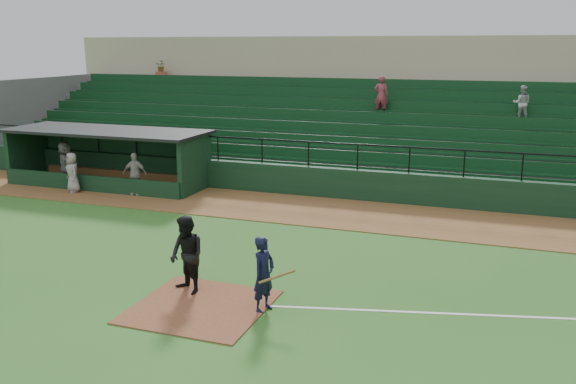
% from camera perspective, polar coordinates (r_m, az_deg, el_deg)
% --- Properties ---
extents(ground, '(90.00, 90.00, 0.00)m').
position_cam_1_polar(ground, '(15.47, -6.36, -9.14)').
color(ground, '#2B5F1E').
rests_on(ground, ground).
extents(warning_track, '(40.00, 4.00, 0.03)m').
position_cam_1_polar(warning_track, '(22.53, 2.58, -1.75)').
color(warning_track, brown).
rests_on(warning_track, ground).
extents(home_plate_dirt, '(3.00, 3.00, 0.03)m').
position_cam_1_polar(home_plate_dirt, '(14.65, -8.10, -10.47)').
color(home_plate_dirt, brown).
rests_on(home_plate_dirt, ground).
extents(foul_line, '(17.49, 4.44, 0.01)m').
position_cam_1_polar(foul_line, '(15.27, 24.58, -10.65)').
color(foul_line, white).
rests_on(foul_line, ground).
extents(stadium_structure, '(38.00, 13.08, 6.40)m').
position_cam_1_polar(stadium_structure, '(30.15, 7.43, 6.46)').
color(stadium_structure, black).
rests_on(stadium_structure, ground).
extents(dugout, '(8.90, 3.20, 2.42)m').
position_cam_1_polar(dugout, '(27.94, -15.88, 3.50)').
color(dugout, black).
rests_on(dugout, ground).
extents(batter_at_plate, '(1.08, 0.73, 1.76)m').
position_cam_1_polar(batter_at_plate, '(14.02, -2.26, -7.64)').
color(batter_at_plate, black).
rests_on(batter_at_plate, ground).
extents(umpire, '(1.18, 1.10, 1.94)m').
position_cam_1_polar(umpire, '(15.16, -9.37, -5.81)').
color(umpire, black).
rests_on(umpire, ground).
extents(dugout_player_a, '(1.07, 0.58, 1.73)m').
position_cam_1_polar(dugout_player_a, '(25.40, -14.04, 1.64)').
color(dugout_player_a, '#AAA49F').
rests_on(dugout_player_a, warning_track).
extents(dugout_player_b, '(0.95, 0.88, 1.64)m').
position_cam_1_polar(dugout_player_b, '(26.65, -19.37, 1.72)').
color(dugout_player_b, '#9C9792').
rests_on(dugout_player_b, warning_track).
extents(dugout_player_c, '(1.74, 1.43, 1.87)m').
position_cam_1_polar(dugout_player_c, '(28.36, -19.96, 2.58)').
color(dugout_player_c, gray).
rests_on(dugout_player_c, warning_track).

